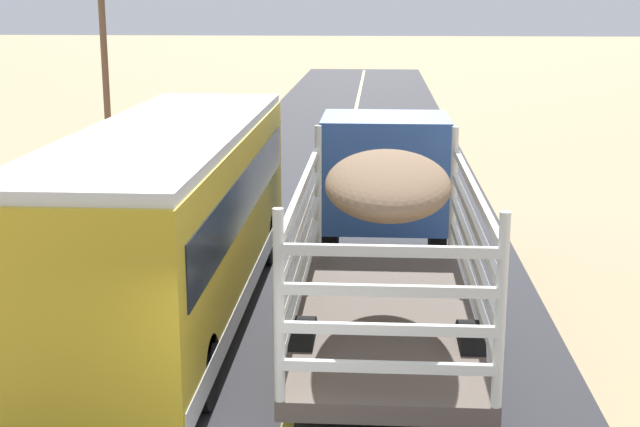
# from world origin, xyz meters

# --- Properties ---
(livestock_truck) EXTENTS (2.53, 9.70, 3.02)m
(livestock_truck) POSITION_xyz_m (1.22, 8.41, 1.79)
(livestock_truck) COLOR #3359A5
(livestock_truck) RESTS_ON road_surface
(bus) EXTENTS (2.54, 10.00, 3.21)m
(bus) POSITION_xyz_m (-2.25, 6.71, 1.75)
(bus) COLOR gold
(bus) RESTS_ON road_surface
(power_pole_mid) EXTENTS (2.20, 0.24, 7.71)m
(power_pole_mid) POSITION_xyz_m (-8.74, 24.56, 4.15)
(power_pole_mid) COLOR brown
(power_pole_mid) RESTS_ON ground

